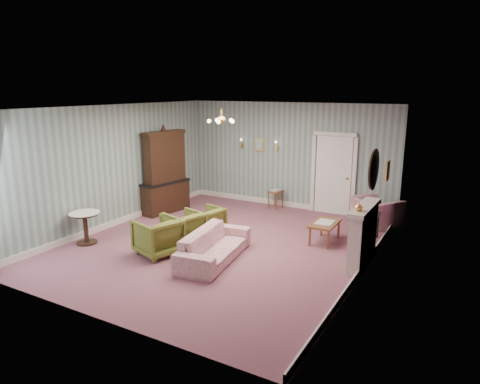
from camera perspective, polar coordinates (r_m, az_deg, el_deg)
The scene contains 27 objects.
floor at distance 9.33m, azimuth -2.29°, elevation -6.95°, with size 7.00×7.00×0.00m, color #8A505F.
ceiling at distance 8.74m, azimuth -2.48°, elevation 11.15°, with size 7.00×7.00×0.00m, color white.
wall_back at distance 11.99m, azimuth 6.47°, elevation 4.80°, with size 6.00×6.00×0.00m, color slate.
wall_front at distance 6.31m, azimuth -19.35°, elevation -4.01°, with size 6.00×6.00×0.00m, color slate.
wall_left at distance 10.78m, azimuth -16.11°, elevation 3.35°, with size 7.00×7.00×0.00m, color slate.
wall_right at distance 7.81m, azimuth 16.70°, elevation -0.49°, with size 7.00×7.00×0.00m, color slate.
wall_right_floral at distance 7.81m, azimuth 16.60°, elevation -0.48°, with size 7.00×7.00×0.00m, color #B05888.
door at distance 11.58m, azimuth 12.27°, elevation 2.40°, with size 1.12×0.12×2.16m, color white, non-canonical shape.
olive_chair_a at distance 8.81m, azimuth -10.81°, elevation -5.58°, with size 0.80×0.75×0.83m, color brown.
olive_chair_b at distance 9.36m, azimuth -7.51°, elevation -4.52°, with size 0.74×0.69×0.76m, color brown.
olive_chair_c at distance 9.84m, azimuth -4.51°, elevation -3.70°, with size 0.68×0.64×0.70m, color brown.
sofa_chintz at distance 8.42m, azimuth -3.43°, elevation -6.43°, with size 2.02×0.59×0.79m, color #9B3E5B.
wingback_chair at distance 10.99m, azimuth 17.62°, elevation -1.91°, with size 1.03×0.67×0.90m, color #9B3E5B.
dresser at distance 11.60m, azimuth -9.95°, elevation 2.93°, with size 0.48×1.39×2.32m, color black, non-canonical shape.
fireplace at distance 8.45m, azimuth 15.99°, elevation -5.52°, with size 0.30×1.40×1.16m, color beige, non-canonical shape.
mantel_vase at distance 7.90m, azimuth 15.47°, elevation -1.88°, with size 0.15×0.15×0.15m, color gold.
oval_mirror at distance 8.12m, azimuth 17.26°, elevation 2.88°, with size 0.04×0.76×0.84m, color white, non-canonical shape.
framed_print at distance 9.46m, azimuth 18.99°, elevation 2.68°, with size 0.04×0.34×0.42m, color gold, non-canonical shape.
coffee_table at distance 9.55m, azimuth 11.14°, elevation -5.24°, with size 0.50×0.90×0.46m, color brown, non-canonical shape.
side_table_black at distance 9.95m, azimuth 16.74°, elevation -4.34°, with size 0.41×0.41×0.61m, color black, non-canonical shape.
pedestal_table at distance 9.84m, azimuth -19.76°, elevation -4.50°, with size 0.64×0.64×0.70m, color black, non-canonical shape.
nesting_table at distance 12.00m, azimuth 4.74°, elevation -0.91°, with size 0.33×0.42×0.54m, color brown, non-canonical shape.
gilt_mirror_back at distance 12.29m, azimuth 2.54°, elevation 6.27°, with size 0.28×0.06×0.36m, color gold, non-canonical shape.
sconce_left at distance 12.53m, azimuth 0.24°, elevation 6.42°, with size 0.16×0.12×0.30m, color gold, non-canonical shape.
sconce_right at distance 12.04m, azimuth 4.85°, elevation 6.07°, with size 0.16×0.12×0.30m, color gold, non-canonical shape.
chandelier at distance 8.75m, azimuth -2.46°, elevation 9.38°, with size 0.56×0.56×0.36m, color gold, non-canonical shape.
burgundy_cushion at distance 10.85m, azimuth 17.21°, elevation -1.92°, with size 0.38×0.10×0.38m, color maroon.
Camera 1 is at (4.60, -7.42, 3.28)m, focal length 32.19 mm.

